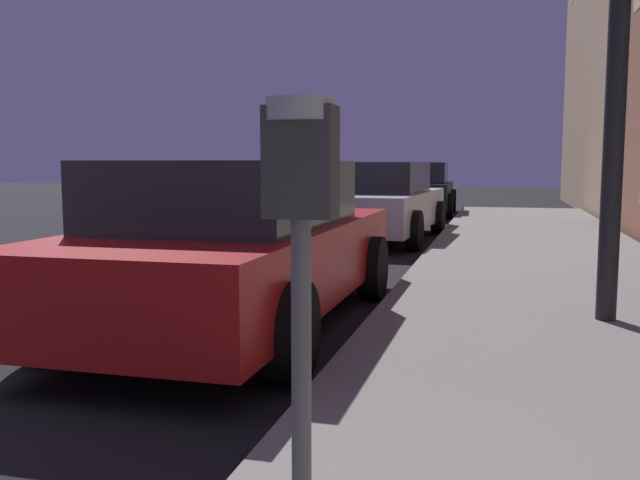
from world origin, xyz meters
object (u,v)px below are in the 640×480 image
object	(u,v)px
car_red	(238,244)
parking_meter	(301,229)
car_black	(418,189)
car_silver	(377,202)

from	to	relation	value
car_red	parking_meter	bearing A→B (deg)	-66.16
parking_meter	car_black	bearing A→B (deg)	95.52
parking_meter	car_black	xyz separation A→B (m)	(-1.66, 17.16, -0.53)
parking_meter	car_black	world-z (taller)	parking_meter
car_silver	parking_meter	bearing A→B (deg)	-81.21
parking_meter	car_red	xyz separation A→B (m)	(-1.66, 3.76, -0.52)
car_silver	car_red	bearing A→B (deg)	-89.99
car_silver	car_black	xyz separation A→B (m)	(0.00, 6.41, -0.00)
car_red	car_silver	xyz separation A→B (m)	(-0.00, 6.99, -0.01)
car_red	car_black	distance (m)	13.40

